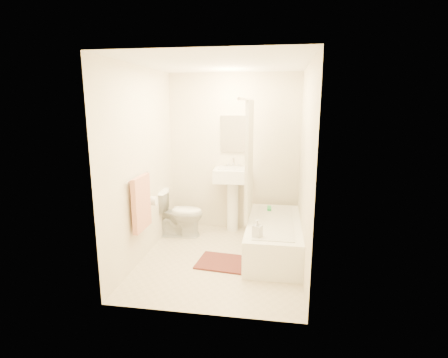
% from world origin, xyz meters
% --- Properties ---
extents(floor, '(2.40, 2.40, 0.00)m').
position_xyz_m(floor, '(0.00, 0.00, 0.00)').
color(floor, beige).
rests_on(floor, ground).
extents(ceiling, '(2.40, 2.40, 0.00)m').
position_xyz_m(ceiling, '(0.00, 0.00, 2.40)').
color(ceiling, white).
rests_on(ceiling, ground).
extents(wall_back, '(2.00, 0.02, 2.40)m').
position_xyz_m(wall_back, '(0.00, 1.20, 1.20)').
color(wall_back, beige).
rests_on(wall_back, ground).
extents(wall_left, '(0.02, 2.40, 2.40)m').
position_xyz_m(wall_left, '(-1.00, 0.00, 1.20)').
color(wall_left, beige).
rests_on(wall_left, ground).
extents(wall_right, '(0.02, 2.40, 2.40)m').
position_xyz_m(wall_right, '(1.00, 0.00, 1.20)').
color(wall_right, beige).
rests_on(wall_right, ground).
extents(mirror, '(0.40, 0.03, 0.55)m').
position_xyz_m(mirror, '(0.00, 1.18, 1.50)').
color(mirror, white).
rests_on(mirror, wall_back).
extents(curtain_rod, '(0.03, 1.70, 0.03)m').
position_xyz_m(curtain_rod, '(0.30, 0.10, 2.00)').
color(curtain_rod, silver).
rests_on(curtain_rod, wall_back).
extents(shower_curtain, '(0.04, 0.80, 1.55)m').
position_xyz_m(shower_curtain, '(0.30, 0.50, 1.22)').
color(shower_curtain, silver).
rests_on(shower_curtain, curtain_rod).
extents(towel_bar, '(0.02, 0.60, 0.02)m').
position_xyz_m(towel_bar, '(-0.96, -0.25, 1.10)').
color(towel_bar, silver).
rests_on(towel_bar, wall_left).
extents(towel, '(0.06, 0.45, 0.66)m').
position_xyz_m(towel, '(-0.93, -0.25, 0.78)').
color(towel, '#CC7266').
rests_on(towel, towel_bar).
extents(toilet_paper, '(0.11, 0.12, 0.12)m').
position_xyz_m(toilet_paper, '(-0.93, 0.12, 0.70)').
color(toilet_paper, white).
rests_on(toilet_paper, wall_left).
extents(toilet, '(0.73, 0.44, 0.69)m').
position_xyz_m(toilet, '(-0.75, 0.73, 0.35)').
color(toilet, white).
rests_on(toilet, floor).
extents(sink, '(0.57, 0.46, 1.08)m').
position_xyz_m(sink, '(0.00, 1.06, 0.54)').
color(sink, white).
rests_on(sink, floor).
extents(bathtub, '(0.68, 1.56, 0.44)m').
position_xyz_m(bathtub, '(0.66, 0.30, 0.22)').
color(bathtub, white).
rests_on(bathtub, floor).
extents(bath_mat, '(0.71, 0.56, 0.02)m').
position_xyz_m(bath_mat, '(0.07, -0.11, 0.01)').
color(bath_mat, '#54291F').
rests_on(bath_mat, floor).
extents(soap_bottle, '(0.13, 0.13, 0.21)m').
position_xyz_m(soap_bottle, '(0.47, -0.27, 0.54)').
color(soap_bottle, silver).
rests_on(soap_bottle, bathtub).
extents(scrub_brush, '(0.06, 0.19, 0.04)m').
position_xyz_m(scrub_brush, '(0.57, 0.82, 0.46)').
color(scrub_brush, green).
rests_on(scrub_brush, bathtub).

